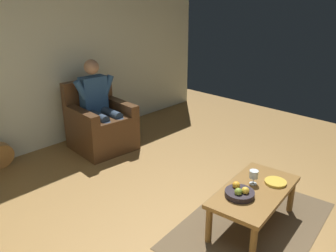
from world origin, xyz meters
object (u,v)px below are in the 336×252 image
armchair (100,126)px  fruit_bowl (240,193)px  person_seated (99,103)px  wine_glass_near (254,175)px  decorative_dish (276,182)px  coffee_table (254,195)px

armchair → fruit_bowl: size_ratio=3.57×
armchair → person_seated: bearing=90.0°
armchair → person_seated: (0.00, 0.01, 0.34)m
armchair → wine_glass_near: bearing=94.1°
decorative_dish → wine_glass_near: bearing=-44.2°
fruit_bowl → person_seated: bearing=-96.8°
armchair → person_seated: 0.34m
person_seated → wine_glass_near: 2.46m
armchair → fruit_bowl: (0.30, 2.49, 0.10)m
wine_glass_near → decorative_dish: wine_glass_near is taller
person_seated → fruit_bowl: bearing=87.9°
armchair → person_seated: person_seated is taller
armchair → fruit_bowl: bearing=87.9°
person_seated → coffee_table: size_ratio=1.18×
decorative_dish → person_seated: bearing=-87.1°
armchair → fruit_bowl: 2.51m
person_seated → wine_glass_near: size_ratio=8.91×
armchair → decorative_dish: bearing=97.6°
person_seated → decorative_dish: (-0.13, 2.60, -0.27)m
wine_glass_near → fruit_bowl: wine_glass_near is taller
coffee_table → fruit_bowl: fruit_bowl is taller
person_seated → coffee_table: (0.10, 2.52, -0.34)m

